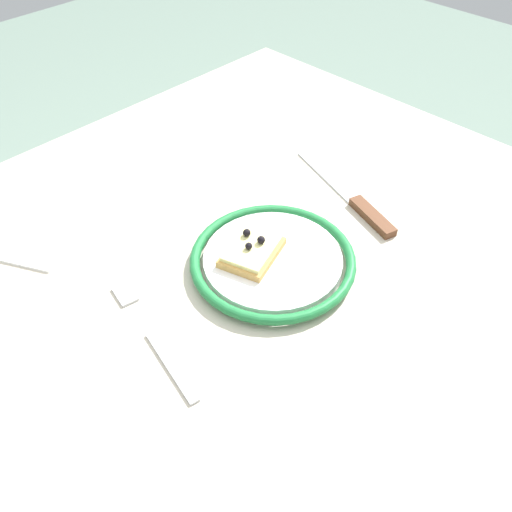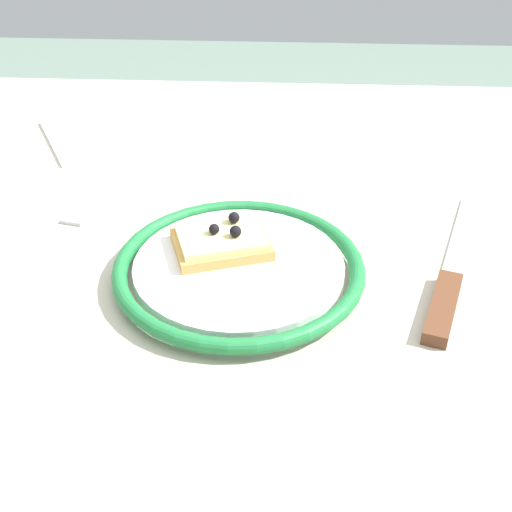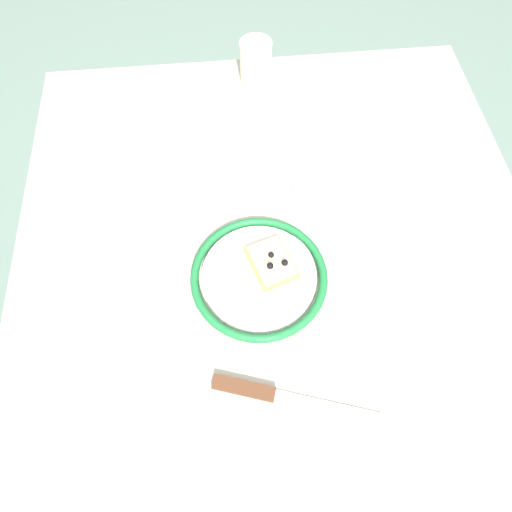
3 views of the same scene
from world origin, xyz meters
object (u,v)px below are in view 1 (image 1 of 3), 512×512
Objects in this scene: plate at (273,260)px; knife at (359,205)px; dining_table at (243,301)px; pizza_slice_near at (253,249)px; napkin at (34,228)px; fork at (153,337)px.

knife is (0.18, -0.01, -0.01)m from plate.
pizza_slice_near is at bearing -80.78° from dining_table.
napkin is at bearing 123.71° from dining_table.
dining_table is 4.68× the size of plate.
napkin is at bearing 122.30° from plate.
plate is 0.18m from knife.
dining_table is 0.11m from plate.
fork is at bearing 175.82° from knife.
dining_table is at bearing 166.08° from knife.
plate is 1.09× the size of fork.
plate reaches higher than knife.
dining_table is 0.12m from pizza_slice_near.
fork and napkin have the same top height.
pizza_slice_near is at bearing 171.25° from knife.
napkin is (-0.17, 0.25, 0.09)m from dining_table.
plate is at bearing 177.49° from knife.
knife reaches higher than napkin.
plate reaches higher than dining_table.
knife is at bearing -8.75° from pizza_slice_near.
dining_table is at bearing 112.57° from plate.
pizza_slice_near is 0.20m from knife.
dining_table is 0.32m from napkin.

